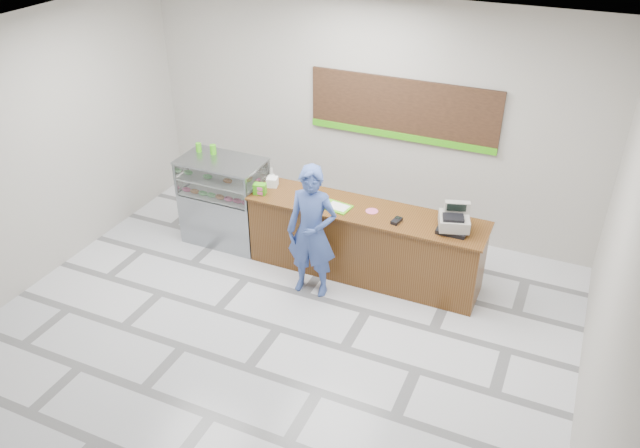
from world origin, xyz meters
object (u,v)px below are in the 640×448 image
at_px(sales_counter, 364,242).
at_px(cash_register, 454,221).
at_px(serving_tray, 337,207).
at_px(customer, 312,232).
at_px(display_case, 224,200).

xyz_separation_m(sales_counter, cash_register, (1.18, -0.03, 0.64)).
height_order(serving_tray, customer, customer).
height_order(sales_counter, cash_register, cash_register).
bearing_deg(serving_tray, customer, -93.93).
distance_m(sales_counter, serving_tray, 0.65).
distance_m(display_case, customer, 1.86).
bearing_deg(cash_register, serving_tray, 165.43).
relative_size(sales_counter, customer, 1.78).
bearing_deg(sales_counter, serving_tray, -164.93).
bearing_deg(serving_tray, sales_counter, 23.68).
xyz_separation_m(sales_counter, display_case, (-2.22, -0.00, 0.16)).
distance_m(cash_register, customer, 1.80).
bearing_deg(serving_tray, display_case, -174.51).
relative_size(sales_counter, cash_register, 6.81).
relative_size(display_case, serving_tray, 3.20).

